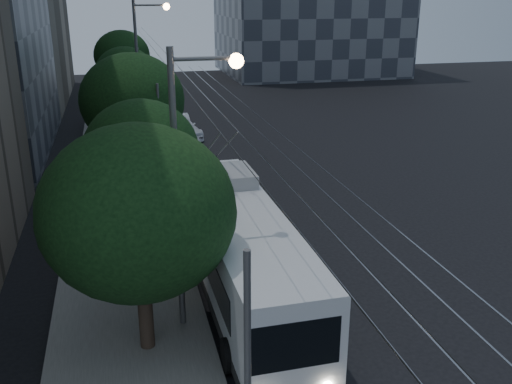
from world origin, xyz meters
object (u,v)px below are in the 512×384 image
Objects in this scene: car_white_b at (180,127)px; streetlamp_near at (189,166)px; pickup_silver at (186,192)px; car_white_d at (158,103)px; trolleybus at (240,251)px; car_white_c at (180,124)px; streetlamp_far at (144,62)px; car_white_a at (184,149)px.

car_white_b is 0.58× the size of streetlamp_near.
car_white_b is 26.14m from streetlamp_near.
pickup_silver reaches higher than car_white_d.
car_white_c is (0.84, 25.74, -1.10)m from trolleybus.
pickup_silver reaches higher than car_white_b.
car_white_d is at bearing 89.60° from trolleybus.
car_white_c is (1.60, 16.50, -0.16)m from pickup_silver.
trolleybus is 21.63m from streetlamp_far.
car_white_d is 36.17m from streetlamp_near.
car_white_c is at bearing 67.99° from car_white_b.
streetlamp_near is at bearing -115.84° from pickup_silver.
streetlamp_far is at bearing 94.31° from trolleybus.
car_white_b is 6.49m from streetlamp_far.
streetlamp_far reaches higher than streetlamp_near.
pickup_silver is 1.32× the size of car_white_a.
car_white_a reaches higher than car_white_c.
car_white_c is at bearing -104.41° from car_white_d.
car_white_a is 0.51× the size of streetlamp_near.
trolleybus is 2.16× the size of pickup_silver.
streetlamp_far is (0.01, 22.64, 0.54)m from streetlamp_near.
pickup_silver reaches higher than car_white_a.
streetlamp_far is at bearing -121.67° from car_white_c.
streetlamp_far is at bearing -118.37° from car_white_d.
pickup_silver is at bearing 94.00° from trolleybus.
trolleybus reaches higher than car_white_c.
car_white_a reaches higher than car_white_b.
streetlamp_near reaches higher than car_white_b.
streetlamp_far reaches higher than trolleybus.
car_white_b is at bearing 50.03° from streetlamp_far.
car_white_b is (0.64, 24.09, -1.01)m from trolleybus.
car_white_b is 10.26m from car_white_d.
trolleybus reaches higher than pickup_silver.
pickup_silver reaches higher than car_white_c.
car_white_b is at bearing -98.59° from car_white_c.
pickup_silver is 16.58m from car_white_c.
streetlamp_near is (-2.03, -19.24, 4.66)m from car_white_a.
streetlamp_far is (-2.01, 3.40, 5.20)m from car_white_a.
pickup_silver is 8.54m from car_white_a.
trolleybus is at bearing -85.01° from streetlamp_far.
car_white_a is at bearing 83.99° from streetlamp_near.
car_white_d is 0.43× the size of streetlamp_far.
streetlamp_far is (-1.68, -13.19, 5.25)m from car_white_d.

